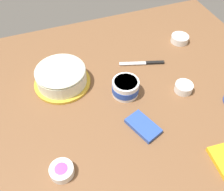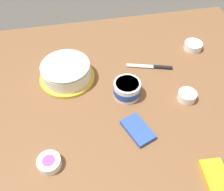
{
  "view_description": "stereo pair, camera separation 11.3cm",
  "coord_description": "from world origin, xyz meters",
  "px_view_note": "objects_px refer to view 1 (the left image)",
  "views": [
    {
      "loc": [
        -0.6,
        0.36,
        0.89
      ],
      "look_at": [
        0.1,
        0.1,
        0.04
      ],
      "focal_mm": 40.44,
      "sensor_mm": 36.0,
      "label": 1
    },
    {
      "loc": [
        -0.63,
        0.25,
        0.89
      ],
      "look_at": [
        0.1,
        0.1,
        0.04
      ],
      "focal_mm": 40.44,
      "sensor_mm": 36.0,
      "label": 2
    }
  ],
  "objects_px": {
    "frosted_cake": "(61,76)",
    "spreading_knife": "(146,63)",
    "sprinkle_bowl_rainbow": "(62,170)",
    "candy_box_upper": "(143,126)",
    "sprinkle_bowl_orange": "(180,39)",
    "frosting_tub": "(126,87)",
    "sprinkle_bowl_blue": "(184,87)"
  },
  "relations": [
    {
      "from": "frosting_tub",
      "to": "candy_box_upper",
      "type": "height_order",
      "value": "frosting_tub"
    },
    {
      "from": "frosted_cake",
      "to": "spreading_knife",
      "type": "xyz_separation_m",
      "value": [
        -0.01,
        -0.44,
        -0.04
      ]
    },
    {
      "from": "frosted_cake",
      "to": "sprinkle_bowl_rainbow",
      "type": "relative_size",
      "value": 3.03
    },
    {
      "from": "frosting_tub",
      "to": "sprinkle_bowl_orange",
      "type": "bearing_deg",
      "value": -59.37
    },
    {
      "from": "sprinkle_bowl_blue",
      "to": "candy_box_upper",
      "type": "bearing_deg",
      "value": 115.46
    },
    {
      "from": "candy_box_upper",
      "to": "spreading_knife",
      "type": "bearing_deg",
      "value": -47.56
    },
    {
      "from": "sprinkle_bowl_orange",
      "to": "frosting_tub",
      "type": "bearing_deg",
      "value": 120.63
    },
    {
      "from": "sprinkle_bowl_orange",
      "to": "sprinkle_bowl_blue",
      "type": "height_order",
      "value": "sprinkle_bowl_blue"
    },
    {
      "from": "frosted_cake",
      "to": "sprinkle_bowl_rainbow",
      "type": "bearing_deg",
      "value": 167.1
    },
    {
      "from": "spreading_knife",
      "to": "sprinkle_bowl_rainbow",
      "type": "xyz_separation_m",
      "value": [
        -0.44,
        0.54,
        0.01
      ]
    },
    {
      "from": "sprinkle_bowl_rainbow",
      "to": "frosting_tub",
      "type": "bearing_deg",
      "value": -51.89
    },
    {
      "from": "frosted_cake",
      "to": "candy_box_upper",
      "type": "distance_m",
      "value": 0.45
    },
    {
      "from": "sprinkle_bowl_orange",
      "to": "candy_box_upper",
      "type": "xyz_separation_m",
      "value": [
        -0.47,
        0.44,
        -0.01
      ]
    },
    {
      "from": "frosted_cake",
      "to": "sprinkle_bowl_orange",
      "type": "relative_size",
      "value": 2.76
    },
    {
      "from": "frosting_tub",
      "to": "sprinkle_bowl_rainbow",
      "type": "distance_m",
      "value": 0.47
    },
    {
      "from": "sprinkle_bowl_rainbow",
      "to": "candy_box_upper",
      "type": "distance_m",
      "value": 0.37
    },
    {
      "from": "frosted_cake",
      "to": "frosting_tub",
      "type": "xyz_separation_m",
      "value": [
        -0.16,
        -0.26,
        -0.01
      ]
    },
    {
      "from": "sprinkle_bowl_rainbow",
      "to": "sprinkle_bowl_blue",
      "type": "bearing_deg",
      "value": -71.75
    },
    {
      "from": "frosting_tub",
      "to": "sprinkle_bowl_blue",
      "type": "xyz_separation_m",
      "value": [
        -0.08,
        -0.26,
        -0.02
      ]
    },
    {
      "from": "sprinkle_bowl_rainbow",
      "to": "sprinkle_bowl_blue",
      "type": "distance_m",
      "value": 0.66
    },
    {
      "from": "sprinkle_bowl_blue",
      "to": "frosted_cake",
      "type": "bearing_deg",
      "value": 65.44
    },
    {
      "from": "sprinkle_bowl_orange",
      "to": "sprinkle_bowl_blue",
      "type": "xyz_separation_m",
      "value": [
        -0.34,
        0.18,
        0.0
      ]
    },
    {
      "from": "frosted_cake",
      "to": "candy_box_upper",
      "type": "height_order",
      "value": "frosted_cake"
    },
    {
      "from": "sprinkle_bowl_blue",
      "to": "spreading_knife",
      "type": "bearing_deg",
      "value": 20.18
    },
    {
      "from": "sprinkle_bowl_blue",
      "to": "candy_box_upper",
      "type": "height_order",
      "value": "sprinkle_bowl_blue"
    },
    {
      "from": "sprinkle_bowl_orange",
      "to": "candy_box_upper",
      "type": "distance_m",
      "value": 0.64
    },
    {
      "from": "frosted_cake",
      "to": "spreading_knife",
      "type": "bearing_deg",
      "value": -91.13
    },
    {
      "from": "spreading_knife",
      "to": "sprinkle_bowl_rainbow",
      "type": "height_order",
      "value": "sprinkle_bowl_rainbow"
    },
    {
      "from": "sprinkle_bowl_orange",
      "to": "candy_box_upper",
      "type": "bearing_deg",
      "value": 136.51
    },
    {
      "from": "frosting_tub",
      "to": "sprinkle_bowl_blue",
      "type": "distance_m",
      "value": 0.28
    },
    {
      "from": "sprinkle_bowl_rainbow",
      "to": "candy_box_upper",
      "type": "xyz_separation_m",
      "value": [
        0.08,
        -0.36,
        -0.01
      ]
    },
    {
      "from": "frosted_cake",
      "to": "sprinkle_bowl_rainbow",
      "type": "distance_m",
      "value": 0.46
    }
  ]
}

